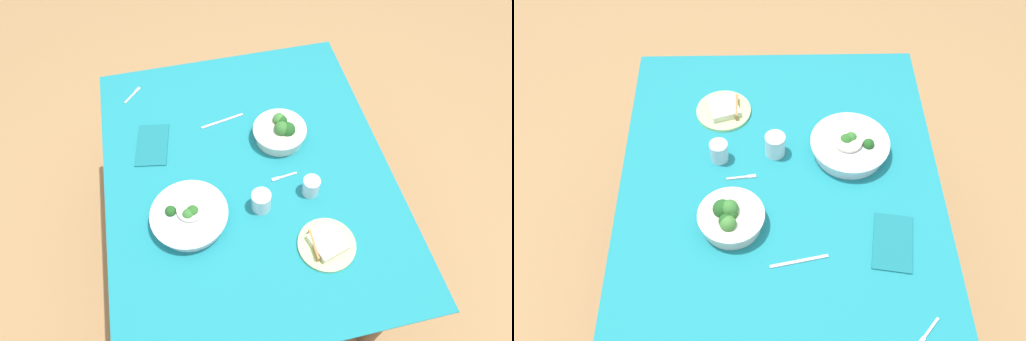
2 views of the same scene
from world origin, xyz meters
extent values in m
plane|color=#9E7547|center=(0.00, 0.00, 0.00)|extent=(6.00, 6.00, 0.00)
cube|color=#197A84|center=(0.00, 0.00, 0.75)|extent=(1.34, 1.10, 0.01)
cube|color=brown|center=(0.00, 0.00, 0.73)|extent=(1.30, 1.06, 0.02)
cylinder|color=brown|center=(0.55, -0.43, 0.36)|extent=(0.07, 0.07, 0.72)
cylinder|color=brown|center=(0.55, 0.43, 0.36)|extent=(0.07, 0.07, 0.72)
cylinder|color=silver|center=(-0.15, 0.16, 0.78)|extent=(0.19, 0.19, 0.05)
cylinder|color=silver|center=(-0.15, 0.16, 0.81)|extent=(0.22, 0.22, 0.01)
sphere|color=#1E511E|center=(-0.13, 0.19, 0.82)|extent=(0.06, 0.06, 0.06)
sphere|color=#33702D|center=(-0.13, 0.17, 0.82)|extent=(0.06, 0.06, 0.06)
sphere|color=#3D7A33|center=(-0.19, 0.17, 0.82)|extent=(0.05, 0.05, 0.05)
sphere|color=#1E511E|center=(-0.18, 0.18, 0.82)|extent=(0.05, 0.05, 0.05)
sphere|color=#286023|center=(-0.15, 0.16, 0.82)|extent=(0.05, 0.05, 0.05)
cylinder|color=white|center=(0.15, -0.25, 0.78)|extent=(0.25, 0.25, 0.05)
cylinder|color=white|center=(0.15, -0.25, 0.80)|extent=(0.28, 0.28, 0.01)
sphere|color=#286023|center=(0.15, -0.23, 0.81)|extent=(0.05, 0.05, 0.05)
sphere|color=#33702D|center=(0.16, -0.25, 0.81)|extent=(0.04, 0.04, 0.04)
sphere|color=#1E511E|center=(0.13, -0.31, 0.81)|extent=(0.04, 0.04, 0.04)
cylinder|color=beige|center=(0.14, -0.24, 0.82)|extent=(0.10, 0.10, 0.01)
cylinder|color=#B7D684|center=(0.35, 0.20, 0.76)|extent=(0.20, 0.20, 0.01)
cube|color=beige|center=(0.35, 0.20, 0.78)|extent=(0.14, 0.13, 0.03)
cube|color=#9E703D|center=(0.35, 0.15, 0.78)|extent=(0.11, 0.01, 0.03)
cylinder|color=silver|center=(0.15, 0.02, 0.79)|extent=(0.07, 0.07, 0.08)
cylinder|color=silver|center=(0.13, 0.21, 0.79)|extent=(0.06, 0.06, 0.08)
cube|color=#B7B7BC|center=(0.04, 0.15, 0.75)|extent=(0.02, 0.07, 0.00)
cube|color=#B7B7BC|center=(0.05, 0.10, 0.75)|extent=(0.02, 0.03, 0.00)
cube|color=#B7B7BC|center=(-0.51, -0.42, 0.75)|extent=(0.06, 0.06, 0.00)
cube|color=#B7B7BC|center=(-0.55, -0.38, 0.75)|extent=(0.03, 0.03, 0.00)
cube|color=#B7B7BC|center=(-0.29, -0.05, 0.75)|extent=(0.05, 0.18, 0.00)
cube|color=#156870|center=(-0.22, -0.35, 0.75)|extent=(0.23, 0.16, 0.01)
camera|label=1|loc=(0.93, -0.18, 2.17)|focal=30.87mm
camera|label=2|loc=(-1.20, 0.06, 2.39)|focal=41.92mm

